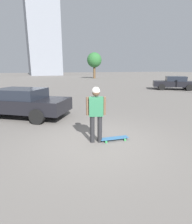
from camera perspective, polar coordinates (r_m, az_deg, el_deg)
name	(u,v)px	position (r m, az deg, el deg)	size (l,w,h in m)	color
ground_plane	(96,142)	(5.64, 0.00, -9.74)	(220.00, 220.00, 0.00)	slate
person	(96,110)	(5.31, 0.00, 0.62)	(0.57, 0.33, 1.75)	#262628
skateboard	(114,138)	(5.75, 5.99, -8.54)	(0.97, 0.38, 0.09)	#336693
car_parked_near	(19,102)	(9.11, -23.74, 3.00)	(4.86, 4.27, 1.37)	black
car_parked_far	(175,83)	(21.55, 24.26, 8.71)	(4.64, 4.16, 1.47)	black
building_block_distant	(43,32)	(70.03, -17.06, 23.69)	(10.65, 11.77, 29.70)	gray
tree_distant	(94,60)	(43.74, -0.55, 16.55)	(3.51, 3.51, 6.10)	brown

